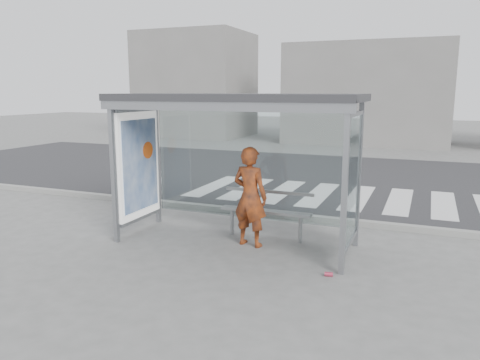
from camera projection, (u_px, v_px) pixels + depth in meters
name	position (u px, v px, depth m)	size (l,w,h in m)	color
ground	(235.00, 243.00, 8.30)	(80.00, 80.00, 0.00)	slate
road	(321.00, 177.00, 14.67)	(30.00, 10.00, 0.01)	#28282A
curb	(270.00, 214.00, 10.06)	(30.00, 0.18, 0.12)	gray
crosswalk	(338.00, 196.00, 12.02)	(7.55, 3.00, 0.00)	silver
bus_shelter	(216.00, 131.00, 8.12)	(4.25, 1.65, 2.62)	gray
building_left	(196.00, 85.00, 27.81)	(6.00, 5.00, 6.00)	slate
building_center	(369.00, 94.00, 24.21)	(8.00, 5.00, 5.00)	slate
person	(250.00, 197.00, 8.05)	(0.64, 0.42, 1.75)	#DB4314
bench	(266.00, 211.00, 8.50)	(1.69, 0.31, 0.87)	gray
soda_can	(329.00, 274.00, 6.83)	(0.07, 0.07, 0.12)	#E64365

